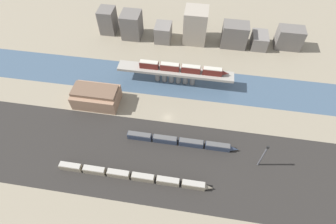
# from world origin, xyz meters

# --- Properties ---
(ground_plane) EXTENTS (400.00, 400.00, 0.00)m
(ground_plane) POSITION_xyz_m (0.00, 0.00, 0.00)
(ground_plane) COLOR gray
(railbed_yard) EXTENTS (280.00, 42.00, 0.01)m
(railbed_yard) POSITION_xyz_m (0.00, -24.00, 0.00)
(railbed_yard) COLOR #282623
(railbed_yard) RESTS_ON ground
(river_water) EXTENTS (320.00, 23.61, 0.01)m
(river_water) POSITION_xyz_m (0.00, 25.70, 0.00)
(river_water) COLOR #3D5166
(river_water) RESTS_ON ground
(bridge) EXTENTS (63.02, 7.26, 8.62)m
(bridge) POSITION_xyz_m (0.00, 25.70, 6.48)
(bridge) COLOR gray
(bridge) RESTS_ON ground
(train_on_bridge) EXTENTS (47.77, 2.93, 4.14)m
(train_on_bridge) POSITION_xyz_m (3.92, 25.70, 10.65)
(train_on_bridge) COLOR #5B1E19
(train_on_bridge) RESTS_ON bridge
(train_yard_near) EXTENTS (66.51, 2.67, 3.55)m
(train_yard_near) POSITION_xyz_m (-9.40, -34.20, 1.74)
(train_yard_near) COLOR gray
(train_yard_near) RESTS_ON ground
(train_yard_mid) EXTENTS (51.89, 2.69, 3.56)m
(train_yard_mid) POSITION_xyz_m (8.41, -14.19, 1.74)
(train_yard_mid) COLOR #2D384C
(train_yard_mid) RESTS_ON ground
(warehouse_building) EXTENTS (23.07, 14.04, 9.65)m
(warehouse_building) POSITION_xyz_m (-38.07, 4.41, 4.59)
(warehouse_building) COLOR #937056
(warehouse_building) RESTS_ON ground
(signal_tower) EXTENTS (1.00, 0.70, 15.72)m
(signal_tower) POSITION_xyz_m (43.52, -19.66, 8.09)
(signal_tower) COLOR #4C4C51
(signal_tower) RESTS_ON ground
(city_block_far_left) EXTENTS (9.83, 11.34, 15.94)m
(city_block_far_left) POSITION_xyz_m (-50.12, 66.44, 7.97)
(city_block_far_left) COLOR #605B56
(city_block_far_left) RESTS_ON ground
(city_block_left) EXTENTS (12.00, 12.87, 16.15)m
(city_block_left) POSITION_xyz_m (-33.45, 63.79, 8.08)
(city_block_left) COLOR #605B56
(city_block_left) RESTS_ON ground
(city_block_center) EXTENTS (9.96, 11.97, 10.78)m
(city_block_center) POSITION_xyz_m (-12.80, 62.72, 5.39)
(city_block_center) COLOR slate
(city_block_center) RESTS_ON ground
(city_block_right) EXTENTS (14.09, 14.12, 21.46)m
(city_block_right) POSITION_xyz_m (7.24, 65.46, 10.73)
(city_block_right) COLOR gray
(city_block_right) RESTS_ON ground
(city_block_far_right) EXTENTS (15.48, 10.56, 14.97)m
(city_block_far_right) POSITION_xyz_m (31.92, 64.12, 7.49)
(city_block_far_right) COLOR #605B56
(city_block_far_right) RESTS_ON ground
(city_block_tall) EXTENTS (9.50, 13.08, 8.59)m
(city_block_tall) POSITION_xyz_m (47.85, 65.61, 4.30)
(city_block_tall) COLOR slate
(city_block_tall) RESTS_ON ground
(city_block_low) EXTENTS (15.35, 9.72, 13.29)m
(city_block_low) POSITION_xyz_m (65.53, 67.50, 6.65)
(city_block_low) COLOR #605B56
(city_block_low) RESTS_ON ground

